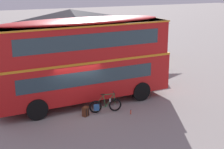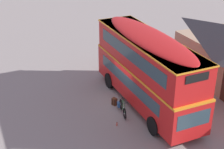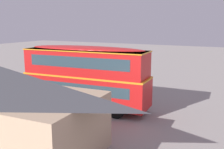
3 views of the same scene
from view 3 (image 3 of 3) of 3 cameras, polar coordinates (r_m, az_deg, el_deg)
ground_plane at (r=21.11m, az=-2.70°, el=-6.85°), size 120.00×120.00×0.00m
double_decker_bus at (r=20.18m, az=-5.73°, el=0.02°), size 9.97×3.21×4.79m
touring_bicycle at (r=22.45m, az=-4.12°, el=-4.78°), size 1.73×0.49×1.05m
backpack_on_ground at (r=22.03m, az=-1.56°, el=-5.31°), size 0.39×0.37×0.55m
water_bottle_red_squeeze at (r=23.77m, az=-5.47°, el=-4.54°), size 0.07×0.07×0.26m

